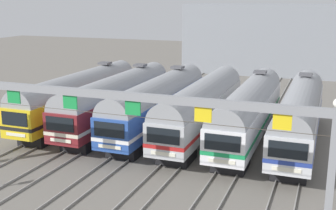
# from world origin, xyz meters

# --- Properties ---
(ground_plane) EXTENTS (160.00, 160.00, 0.00)m
(ground_plane) POSITION_xyz_m (0.00, 0.00, 0.00)
(ground_plane) COLOR slate
(track_bed) EXTENTS (21.15, 70.00, 0.15)m
(track_bed) POSITION_xyz_m (-0.00, 17.00, 0.07)
(track_bed) COLOR gray
(track_bed) RESTS_ON ground
(commuter_train_yellow) EXTENTS (2.88, 18.06, 5.05)m
(commuter_train_yellow) POSITION_xyz_m (-9.82, -0.00, 2.69)
(commuter_train_yellow) COLOR gold
(commuter_train_yellow) RESTS_ON ground
(commuter_train_maroon) EXTENTS (2.88, 18.06, 5.05)m
(commuter_train_maroon) POSITION_xyz_m (-5.89, -0.00, 2.69)
(commuter_train_maroon) COLOR maroon
(commuter_train_maroon) RESTS_ON ground
(commuter_train_blue) EXTENTS (2.88, 18.06, 5.05)m
(commuter_train_blue) POSITION_xyz_m (-1.96, -0.00, 2.69)
(commuter_train_blue) COLOR #284C9E
(commuter_train_blue) RESTS_ON ground
(commuter_train_stainless) EXTENTS (2.88, 18.06, 4.77)m
(commuter_train_stainless) POSITION_xyz_m (1.96, -0.01, 2.69)
(commuter_train_stainless) COLOR #B2B5BA
(commuter_train_stainless) RESTS_ON ground
(commuter_train_white) EXTENTS (2.88, 18.06, 5.05)m
(commuter_train_white) POSITION_xyz_m (5.89, -0.00, 2.69)
(commuter_train_white) COLOR white
(commuter_train_white) RESTS_ON ground
(commuter_train_silver) EXTENTS (2.88, 18.06, 5.05)m
(commuter_train_silver) POSITION_xyz_m (9.82, -0.00, 2.69)
(commuter_train_silver) COLOR silver
(commuter_train_silver) RESTS_ON ground
(catenary_gantry) EXTENTS (24.88, 0.44, 6.97)m
(catenary_gantry) POSITION_xyz_m (0.00, -13.50, 5.33)
(catenary_gantry) COLOR gray
(catenary_gantry) RESTS_ON ground
(maintenance_building) EXTENTS (27.24, 10.00, 10.50)m
(maintenance_building) POSITION_xyz_m (3.39, 35.68, 5.25)
(maintenance_building) COLOR gray
(maintenance_building) RESTS_ON ground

